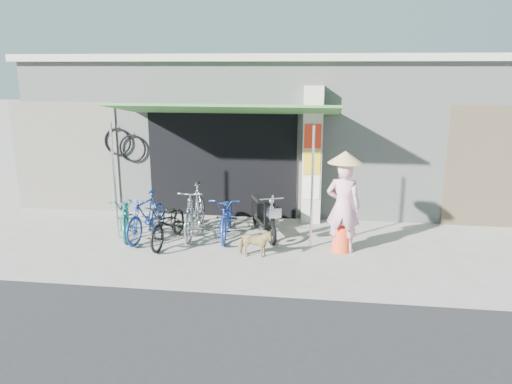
# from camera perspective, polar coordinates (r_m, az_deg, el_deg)

# --- Properties ---
(ground) EXTENTS (80.00, 80.00, 0.00)m
(ground) POSITION_cam_1_polar(r_m,az_deg,el_deg) (9.13, 0.39, -7.68)
(ground) COLOR #9D988E
(ground) RESTS_ON ground
(bicycle_shop) EXTENTS (12.30, 5.30, 3.66)m
(bicycle_shop) POSITION_cam_1_polar(r_m,az_deg,el_deg) (13.63, 3.19, 7.59)
(bicycle_shop) COLOR gray
(bicycle_shop) RESTS_ON ground
(shop_pillar) EXTENTS (0.42, 0.44, 3.00)m
(shop_pillar) POSITION_cam_1_polar(r_m,az_deg,el_deg) (11.01, 6.47, 4.17)
(shop_pillar) COLOR beige
(shop_pillar) RESTS_ON ground
(awning) EXTENTS (4.60, 1.88, 2.72)m
(awning) POSITION_cam_1_polar(r_m,az_deg,el_deg) (10.26, -3.47, 9.22)
(awning) COLOR #346C31
(awning) RESTS_ON ground
(neighbour_right) EXTENTS (2.60, 0.06, 2.60)m
(neighbour_right) POSITION_cam_1_polar(r_m,az_deg,el_deg) (11.85, 26.96, 2.44)
(neighbour_right) COLOR brown
(neighbour_right) RESTS_ON ground
(neighbour_left) EXTENTS (2.60, 0.06, 2.60)m
(neighbour_left) POSITION_cam_1_polar(r_m,az_deg,el_deg) (12.74, -20.92, 3.78)
(neighbour_left) COLOR #6B665B
(neighbour_left) RESTS_ON ground
(bike_teal) EXTENTS (1.08, 1.71, 0.85)m
(bike_teal) POSITION_cam_1_polar(r_m,az_deg,el_deg) (10.59, -14.66, -2.61)
(bike_teal) COLOR #16635D
(bike_teal) RESTS_ON ground
(bike_blue) EXTENTS (0.68, 1.64, 0.95)m
(bike_blue) POSITION_cam_1_polar(r_m,az_deg,el_deg) (10.26, -12.42, -2.71)
(bike_blue) COLOR navy
(bike_blue) RESTS_ON ground
(bike_black) EXTENTS (0.70, 1.65, 0.84)m
(bike_black) POSITION_cam_1_polar(r_m,az_deg,el_deg) (9.92, -9.95, -3.50)
(bike_black) COLOR black
(bike_black) RESTS_ON ground
(bike_silver) EXTENTS (0.55, 1.78, 1.06)m
(bike_silver) POSITION_cam_1_polar(r_m,az_deg,el_deg) (10.27, -7.00, -2.13)
(bike_silver) COLOR #A1A1A5
(bike_silver) RESTS_ON ground
(bike_navy) EXTENTS (0.75, 1.76, 0.90)m
(bike_navy) POSITION_cam_1_polar(r_m,az_deg,el_deg) (10.18, -3.34, -2.68)
(bike_navy) COLOR navy
(bike_navy) RESTS_ON ground
(street_dog) EXTENTS (0.64, 0.30, 0.53)m
(street_dog) POSITION_cam_1_polar(r_m,az_deg,el_deg) (9.12, -0.15, -5.91)
(street_dog) COLOR tan
(street_dog) RESTS_ON ground
(moped) EXTENTS (0.80, 1.61, 0.95)m
(moped) POSITION_cam_1_polar(r_m,az_deg,el_deg) (10.24, 0.82, -2.64)
(moped) COLOR black
(moped) RESTS_ON ground
(nun) EXTENTS (0.70, 0.64, 1.91)m
(nun) POSITION_cam_1_polar(r_m,az_deg,el_deg) (9.38, 9.96, -1.26)
(nun) COLOR pink
(nun) RESTS_ON ground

